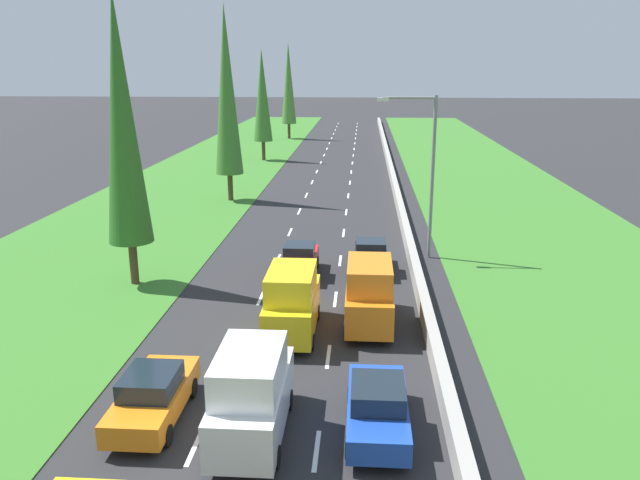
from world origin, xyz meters
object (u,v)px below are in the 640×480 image
blue_sedan_right_lane (377,407)px  street_light_mast (426,166)px  poplar_tree_fourth (262,96)px  poplar_tree_fifth (288,84)px  poplar_tree_second (122,121)px  yellow_van_centre_lane (292,302)px  black_hatchback_right_lane (371,255)px  poplar_tree_third (227,91)px  orange_sedan_left_lane (153,395)px  orange_van_right_lane (369,294)px  red_hatchback_centre_lane (300,260)px  white_van_centre_lane (252,394)px

blue_sedan_right_lane → street_light_mast: (2.90, 17.88, 4.42)m
poplar_tree_fourth → poplar_tree_fifth: 21.54m
poplar_tree_fifth → street_light_mast: 59.72m
street_light_mast → poplar_tree_fifth: bearing=103.9°
blue_sedan_right_lane → poplar_tree_second: 18.57m
yellow_van_centre_lane → street_light_mast: bearing=60.7°
poplar_tree_fourth → yellow_van_centre_lane: bearing=-79.8°
yellow_van_centre_lane → poplar_tree_fifth: size_ratio=0.36×
black_hatchback_right_lane → blue_sedan_right_lane: bearing=-89.8°
blue_sedan_right_lane → yellow_van_centre_lane: size_ratio=0.92×
poplar_tree_second → poplar_tree_third: (0.70, 20.03, 0.51)m
blue_sedan_right_lane → poplar_tree_fourth: size_ratio=0.37×
blue_sedan_right_lane → poplar_tree_third: size_ratio=0.30×
orange_sedan_left_lane → street_light_mast: size_ratio=0.50×
orange_van_right_lane → red_hatchback_centre_lane: size_ratio=1.26×
white_van_centre_lane → poplar_tree_fifth: poplar_tree_fifth is taller
poplar_tree_fourth → street_light_mast: bearing=-68.0°
black_hatchback_right_lane → orange_sedan_left_lane: black_hatchback_right_lane is taller
blue_sedan_right_lane → poplar_tree_second: (-11.80, 12.39, 7.23)m
poplar_tree_third → poplar_tree_fourth: (-0.72, 21.86, -1.40)m
white_van_centre_lane → red_hatchback_centre_lane: 14.83m
street_light_mast → yellow_van_centre_lane: bearing=-119.3°
red_hatchback_centre_lane → poplar_tree_fifth: bearing=97.1°
yellow_van_centre_lane → poplar_tree_fourth: 48.52m
orange_van_right_lane → poplar_tree_second: poplar_tree_second is taller
blue_sedan_right_lane → red_hatchback_centre_lane: bearing=104.6°
orange_sedan_left_lane → poplar_tree_third: 33.38m
black_hatchback_right_lane → poplar_tree_second: size_ratio=0.28×
white_van_centre_lane → orange_van_right_lane: (3.45, 8.51, 0.00)m
poplar_tree_second → poplar_tree_fifth: bearing=89.6°
yellow_van_centre_lane → orange_sedan_left_lane: bearing=-118.2°
poplar_tree_fifth → blue_sedan_right_lane: bearing=-81.5°
poplar_tree_third → white_van_centre_lane: bearing=-77.3°
black_hatchback_right_lane → street_light_mast: bearing=41.3°
poplar_tree_fifth → yellow_van_centre_lane: bearing=-83.3°
red_hatchback_centre_lane → poplar_tree_third: size_ratio=0.26×
yellow_van_centre_lane → street_light_mast: (6.19, 11.02, 3.83)m
poplar_tree_third → orange_sedan_left_lane: bearing=-82.5°
white_van_centre_lane → orange_van_right_lane: size_ratio=1.00×
white_van_centre_lane → poplar_tree_third: bearing=102.7°
blue_sedan_right_lane → white_van_centre_lane: size_ratio=0.92×
blue_sedan_right_lane → orange_van_right_lane: bearing=91.5°
orange_van_right_lane → poplar_tree_fifth: poplar_tree_fifth is taller
orange_van_right_lane → yellow_van_centre_lane: (-3.09, -1.13, 0.00)m
street_light_mast → poplar_tree_second: bearing=-159.5°
orange_van_right_lane → orange_sedan_left_lane: (-6.64, -7.77, -0.59)m
blue_sedan_right_lane → white_van_centre_lane: bearing=-172.0°
white_van_centre_lane → poplar_tree_third: size_ratio=0.33×
red_hatchback_centre_lane → poplar_tree_fifth: 62.37m
white_van_centre_lane → poplar_tree_second: poplar_tree_second is taller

